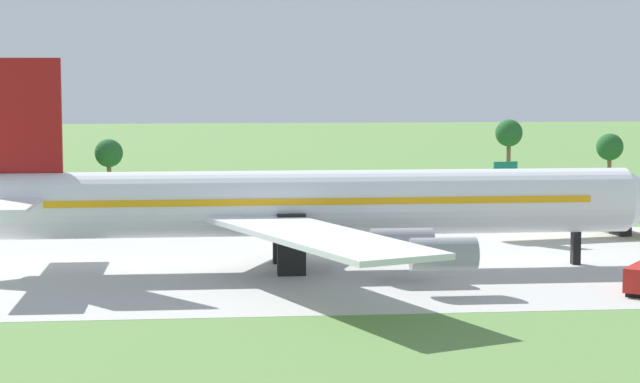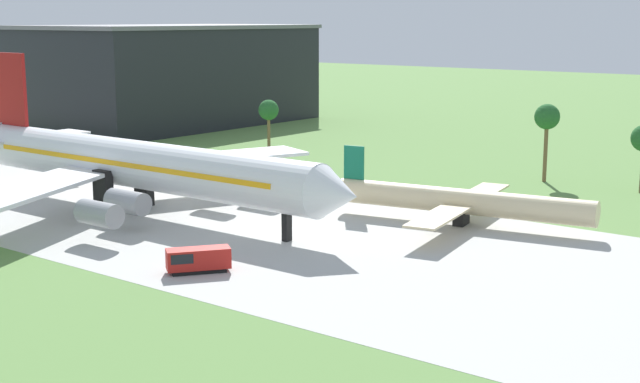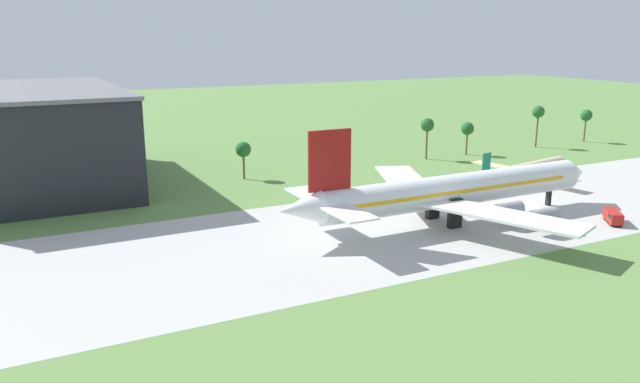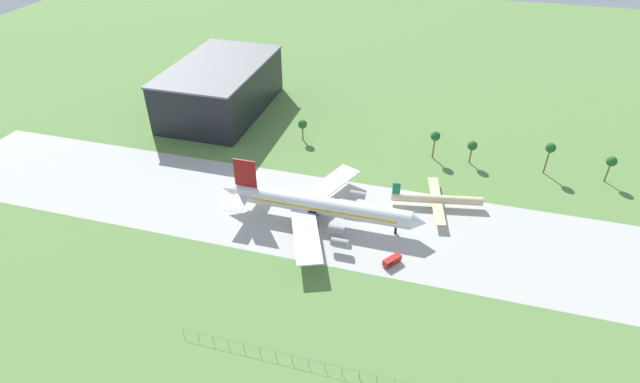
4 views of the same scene
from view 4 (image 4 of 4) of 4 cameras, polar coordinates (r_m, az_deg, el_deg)
name	(u,v)px [view 4 (image 4 of 4)]	position (r m, az deg, el deg)	size (l,w,h in m)	color
ground_plane	(383,227)	(158.73, 7.21, -4.01)	(600.00, 600.00, 0.00)	#5B8442
taxiway_strip	(383,227)	(158.72, 7.21, -4.00)	(320.00, 44.00, 0.02)	#B2B2AD
jet_airliner	(320,206)	(156.63, -0.05, -1.62)	(66.75, 54.26, 18.43)	white
regional_aircraft	(436,199)	(169.08, 13.13, -0.86)	(29.89, 27.06, 8.14)	beige
baggage_tug	(391,261)	(145.24, 8.17, -7.85)	(5.06, 5.86, 2.28)	black
perimeter_fence	(342,369)	(119.92, 2.53, -19.60)	(80.10, 0.10, 2.10)	slate
no_stopping_sign	(360,376)	(119.66, 4.54, -20.23)	(0.44, 0.08, 1.68)	gray
terminal_building	(221,88)	(228.52, -11.28, 11.54)	(36.72, 61.20, 21.49)	black
palm_tree_row	(470,143)	(193.14, 16.75, 5.33)	(116.47, 3.60, 12.35)	brown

